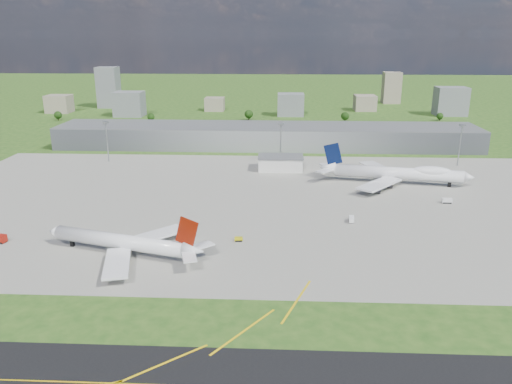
{
  "coord_description": "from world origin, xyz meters",
  "views": [
    {
      "loc": [
        8.8,
        -190.95,
        78.04
      ],
      "look_at": [
        -1.35,
        26.53,
        9.0
      ],
      "focal_mm": 35.0,
      "sensor_mm": 36.0,
      "label": 1
    }
  ],
  "objects_px": {
    "van_white_far": "(447,201)",
    "tug_yellow": "(239,239)",
    "airliner_blue_quad": "(398,173)",
    "van_white_near": "(351,220)",
    "airliner_red_twin": "(125,243)"
  },
  "relations": [
    {
      "from": "airliner_red_twin",
      "to": "tug_yellow",
      "type": "relative_size",
      "value": 19.22
    },
    {
      "from": "tug_yellow",
      "to": "van_white_far",
      "type": "distance_m",
      "value": 109.42
    },
    {
      "from": "airliner_blue_quad",
      "to": "van_white_near",
      "type": "bearing_deg",
      "value": -108.42
    },
    {
      "from": "van_white_near",
      "to": "van_white_far",
      "type": "relative_size",
      "value": 1.03
    },
    {
      "from": "airliner_blue_quad",
      "to": "van_white_far",
      "type": "height_order",
      "value": "airliner_blue_quad"
    },
    {
      "from": "van_white_far",
      "to": "airliner_blue_quad",
      "type": "bearing_deg",
      "value": 119.26
    },
    {
      "from": "airliner_blue_quad",
      "to": "van_white_far",
      "type": "bearing_deg",
      "value": -52.36
    },
    {
      "from": "airliner_blue_quad",
      "to": "tug_yellow",
      "type": "relative_size",
      "value": 24.22
    },
    {
      "from": "van_white_far",
      "to": "tug_yellow",
      "type": "bearing_deg",
      "value": -150.44
    },
    {
      "from": "airliner_blue_quad",
      "to": "tug_yellow",
      "type": "xyz_separation_m",
      "value": [
        -80.06,
        -83.23,
        -5.06
      ]
    },
    {
      "from": "airliner_blue_quad",
      "to": "tug_yellow",
      "type": "distance_m",
      "value": 115.6
    },
    {
      "from": "airliner_red_twin",
      "to": "van_white_far",
      "type": "height_order",
      "value": "airliner_red_twin"
    },
    {
      "from": "airliner_red_twin",
      "to": "airliner_blue_quad",
      "type": "height_order",
      "value": "airliner_blue_quad"
    },
    {
      "from": "airliner_red_twin",
      "to": "tug_yellow",
      "type": "xyz_separation_m",
      "value": [
        40.83,
        14.37,
        -3.94
      ]
    },
    {
      "from": "airliner_blue_quad",
      "to": "van_white_far",
      "type": "distance_m",
      "value": 36.67
    }
  ]
}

